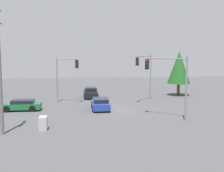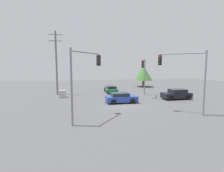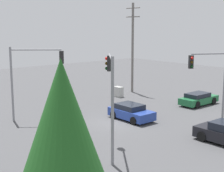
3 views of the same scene
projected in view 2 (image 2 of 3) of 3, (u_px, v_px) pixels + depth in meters
The scene contains 10 objects.
ground_plane at pixel (123, 105), 21.57m from camera, with size 80.00×80.00×0.00m, color #4C4C4F.
sedan_blue at pixel (121, 98), 22.94m from camera, with size 4.04×2.04×1.34m.
sedan_dark at pixel (176, 94), 25.50m from camera, with size 4.15×2.03×1.48m.
sedan_green at pixel (111, 89), 31.77m from camera, with size 1.88×4.46×1.25m.
traffic_signal_main at pixel (186, 71), 17.32m from camera, with size 3.70×2.90×6.30m.
traffic_signal_cross at pixel (144, 71), 27.67m from camera, with size 1.75×2.94×5.97m.
traffic_signal_aux at pixel (84, 72), 15.20m from camera, with size 2.93×3.55×6.24m.
utility_pole_tall at pixel (56, 62), 28.93m from camera, with size 2.20×0.28×10.52m.
electrical_cabinet at pixel (62, 94), 26.67m from camera, with size 1.03×0.66×1.14m, color #B2B2AD.
tree_right at pixel (143, 73), 40.49m from camera, with size 4.03×4.03×4.91m.
Camera 2 is at (-5.68, -20.43, 4.81)m, focal length 28.00 mm.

